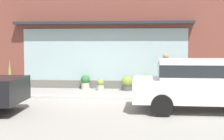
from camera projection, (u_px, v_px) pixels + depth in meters
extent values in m
plane|color=gray|center=(93.00, 99.00, 12.29)|extent=(60.00, 60.00, 0.00)
cube|color=#B2B2AD|center=(93.00, 98.00, 12.09)|extent=(14.00, 0.24, 0.12)
cube|color=brown|center=(103.00, 33.00, 15.28)|extent=(14.00, 0.36, 5.07)
cube|color=#9EB7BC|center=(104.00, 56.00, 15.15)|extent=(7.56, 0.03, 2.49)
cube|color=#232833|center=(102.00, 23.00, 14.90)|extent=(8.16, 0.56, 0.12)
cube|color=#605E59|center=(103.00, 84.00, 15.24)|extent=(7.96, 0.20, 0.36)
cylinder|color=#4C8C47|center=(146.00, 95.00, 13.02)|extent=(0.33, 0.33, 0.06)
cylinder|color=#4C8C47|center=(146.00, 86.00, 13.00)|extent=(0.22, 0.22, 0.64)
sphere|color=#4C8C47|center=(146.00, 76.00, 12.97)|extent=(0.23, 0.23, 0.23)
cylinder|color=#4C8C47|center=(142.00, 85.00, 13.01)|extent=(0.10, 0.09, 0.09)
cylinder|color=#4C8C47|center=(149.00, 85.00, 12.98)|extent=(0.10, 0.09, 0.09)
cylinder|color=#4C8C47|center=(146.00, 86.00, 12.85)|extent=(0.09, 0.10, 0.09)
cylinder|color=brown|center=(167.00, 85.00, 13.02)|extent=(0.12, 0.12, 0.82)
cylinder|color=brown|center=(163.00, 85.00, 12.94)|extent=(0.12, 0.12, 0.82)
cube|color=#232328|center=(165.00, 67.00, 12.92)|extent=(0.39, 0.35, 0.61)
sphere|color=#A37556|center=(166.00, 56.00, 12.89)|extent=(0.22, 0.22, 0.22)
cylinder|color=#232328|center=(170.00, 67.00, 13.02)|extent=(0.08, 0.08, 0.58)
cylinder|color=#232328|center=(161.00, 67.00, 12.82)|extent=(0.08, 0.08, 0.58)
cube|color=black|center=(172.00, 73.00, 13.06)|extent=(0.26, 0.21, 0.28)
cube|color=white|center=(206.00, 90.00, 9.88)|extent=(4.38, 1.86, 0.67)
cube|color=white|center=(199.00, 70.00, 9.86)|extent=(2.42, 1.68, 0.63)
cube|color=#1E2328|center=(199.00, 70.00, 9.86)|extent=(2.46, 1.70, 0.35)
cylinder|color=black|center=(160.00, 96.00, 10.95)|extent=(0.62, 0.19, 0.62)
cylinder|color=black|center=(162.00, 106.00, 9.15)|extent=(0.62, 0.19, 0.62)
cylinder|color=black|center=(7.00, 97.00, 10.55)|extent=(0.64, 0.20, 0.64)
cylinder|color=#4C4C51|center=(127.00, 88.00, 14.53)|extent=(0.47, 0.47, 0.20)
sphere|color=olive|center=(127.00, 82.00, 14.51)|extent=(0.51, 0.51, 0.51)
sphere|color=orange|center=(125.00, 80.00, 14.53)|extent=(0.14, 0.14, 0.14)
sphere|color=#DB4C7A|center=(125.00, 80.00, 14.56)|extent=(0.13, 0.13, 0.13)
cylinder|color=#33473D|center=(10.00, 85.00, 15.38)|extent=(0.25, 0.25, 0.23)
cone|color=olive|center=(10.00, 71.00, 15.33)|extent=(0.23, 0.23, 1.09)
cylinder|color=#B7B2A3|center=(100.00, 88.00, 14.52)|extent=(0.32, 0.32, 0.23)
sphere|color=olive|center=(100.00, 83.00, 14.51)|extent=(0.31, 0.31, 0.31)
sphere|color=#B266B7|center=(99.00, 81.00, 14.53)|extent=(0.08, 0.08, 0.08)
sphere|color=white|center=(101.00, 82.00, 14.59)|extent=(0.09, 0.09, 0.09)
sphere|color=#DB4C7A|center=(101.00, 81.00, 14.56)|extent=(0.07, 0.07, 0.07)
cylinder|color=#B7B2A3|center=(85.00, 86.00, 14.96)|extent=(0.37, 0.37, 0.28)
sphere|color=#2D6B33|center=(85.00, 80.00, 14.94)|extent=(0.42, 0.42, 0.42)
sphere|color=#B266B7|center=(84.00, 77.00, 14.90)|extent=(0.11, 0.11, 0.11)
sphere|color=white|center=(85.00, 78.00, 15.06)|extent=(0.08, 0.08, 0.08)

